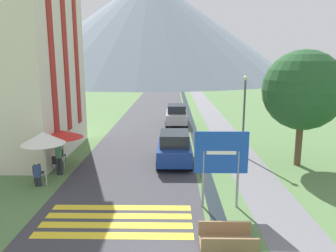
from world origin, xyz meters
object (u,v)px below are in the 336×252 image
at_px(parked_car_far, 177,115).
at_px(cafe_umbrella_front_white, 43,138).
at_px(person_standing_terrace, 59,155).
at_px(cafe_chair_far_left, 61,155).
at_px(streetlamp, 244,109).
at_px(cafe_umbrella_middle_red, 62,134).
at_px(person_seated_far, 37,172).
at_px(cafe_chair_near_left, 38,172).
at_px(road_sign, 221,158).
at_px(hotel_building, 22,46).
at_px(tree_by_path, 303,90).
at_px(footbridge, 227,242).
at_px(cafe_chair_middle, 57,162).
at_px(parked_car_near, 174,148).

distance_m(parked_car_far, cafe_umbrella_front_white, 15.88).
bearing_deg(person_standing_terrace, cafe_chair_far_left, 106.72).
relative_size(parked_car_far, streetlamp, 0.88).
bearing_deg(cafe_umbrella_front_white, cafe_umbrella_middle_red, 89.21).
bearing_deg(person_seated_far, cafe_umbrella_front_white, 15.10).
height_order(cafe_chair_far_left, streetlamp, streetlamp).
relative_size(cafe_chair_near_left, person_standing_terrace, 0.48).
relative_size(cafe_chair_far_left, streetlamp, 0.18).
xyz_separation_m(road_sign, person_standing_terrace, (-7.62, 3.58, -0.98)).
xyz_separation_m(hotel_building, person_standing_terrace, (3.16, -3.87, -5.51)).
relative_size(person_seated_far, streetlamp, 0.26).
distance_m(cafe_umbrella_front_white, person_standing_terrace, 1.92).
height_order(road_sign, cafe_chair_far_left, road_sign).
bearing_deg(parked_car_far, road_sign, -84.69).
xyz_separation_m(parked_car_far, tree_by_path, (6.62, -11.28, 3.24)).
height_order(cafe_umbrella_middle_red, streetlamp, streetlamp).
height_order(cafe_chair_near_left, cafe_umbrella_front_white, cafe_umbrella_front_white).
distance_m(cafe_chair_near_left, person_seated_far, 0.53).
relative_size(footbridge, cafe_chair_middle, 2.00).
relative_size(parked_car_near, parked_car_far, 0.93).
height_order(road_sign, cafe_chair_near_left, road_sign).
bearing_deg(tree_by_path, parked_car_far, 120.38).
bearing_deg(parked_car_near, hotel_building, 168.21).
xyz_separation_m(cafe_chair_middle, streetlamp, (10.28, 2.99, 2.37)).
relative_size(cafe_chair_middle, person_standing_terrace, 0.48).
distance_m(footbridge, cafe_chair_near_left, 9.77).
bearing_deg(cafe_umbrella_front_white, footbridge, -33.86).
distance_m(parked_car_near, cafe_chair_middle, 6.34).
bearing_deg(parked_car_far, tree_by_path, -59.62).
bearing_deg(person_seated_far, cafe_chair_middle, 85.40).
relative_size(footbridge, cafe_chair_near_left, 2.00).
height_order(footbridge, parked_car_far, parked_car_far).
height_order(hotel_building, cafe_chair_middle, hotel_building).
distance_m(road_sign, person_standing_terrace, 8.48).
bearing_deg(cafe_chair_far_left, parked_car_near, -12.39).
xyz_separation_m(parked_car_near, streetlamp, (4.13, 1.49, 1.97)).
relative_size(parked_car_far, tree_by_path, 0.68).
xyz_separation_m(cafe_chair_far_left, person_standing_terrace, (0.55, -1.82, 0.53)).
xyz_separation_m(hotel_building, cafe_chair_near_left, (2.50, -4.95, -6.04)).
bearing_deg(hotel_building, footbridge, -44.48).
bearing_deg(streetlamp, cafe_chair_near_left, -156.77).
distance_m(road_sign, tree_by_path, 7.70).
height_order(footbridge, cafe_umbrella_front_white, cafe_umbrella_front_white).
bearing_deg(parked_car_far, cafe_chair_middle, -116.84).
height_order(cafe_umbrella_front_white, streetlamp, streetlamp).
height_order(road_sign, footbridge, road_sign).
bearing_deg(person_seated_far, streetlamp, 25.72).
relative_size(hotel_building, person_seated_far, 9.77).
relative_size(parked_car_near, person_seated_far, 3.18).
relative_size(road_sign, footbridge, 1.81).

